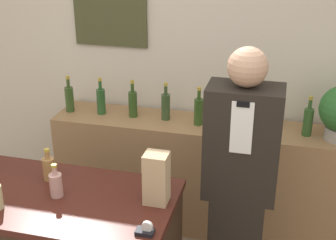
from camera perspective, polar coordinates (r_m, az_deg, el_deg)
back_wall at (r=3.73m, az=2.08°, el=7.70°), size 5.20×0.09×2.70m
back_shelf at (r=3.79m, az=3.95°, el=-6.80°), size 2.33×0.43×0.92m
shopkeeper at (r=2.92m, az=8.69°, el=-7.88°), size 0.44×0.27×1.73m
paper_bag at (r=2.50m, az=-1.42°, el=-7.12°), size 0.13×0.12×0.29m
tape_dispenser at (r=2.34m, az=-2.74°, el=-13.24°), size 0.09×0.06×0.07m
counter_bottle_3 at (r=2.84m, az=-14.34°, el=-5.67°), size 0.07×0.07×0.20m
counter_bottle_4 at (r=2.66m, az=-13.50°, el=-7.62°), size 0.07×0.07×0.20m
shelf_bottle_0 at (r=3.85m, az=-11.93°, el=2.62°), size 0.07×0.07×0.30m
shelf_bottle_1 at (r=3.76m, az=-8.17°, el=2.39°), size 0.07×0.07×0.30m
shelf_bottle_2 at (r=3.68m, az=-4.31°, el=2.07°), size 0.07×0.07×0.30m
shelf_bottle_3 at (r=3.61m, az=-0.27°, el=1.74°), size 0.07×0.07×0.30m
shelf_bottle_4 at (r=3.53m, az=3.75°, el=1.13°), size 0.07×0.07×0.30m
shelf_bottle_5 at (r=3.49m, az=8.02°, el=0.72°), size 0.07×0.07×0.30m
shelf_bottle_6 at (r=3.51m, az=12.38°, el=0.51°), size 0.07×0.07×0.30m
shelf_bottle_7 at (r=3.49m, az=16.69°, el=-0.10°), size 0.07×0.07×0.30m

